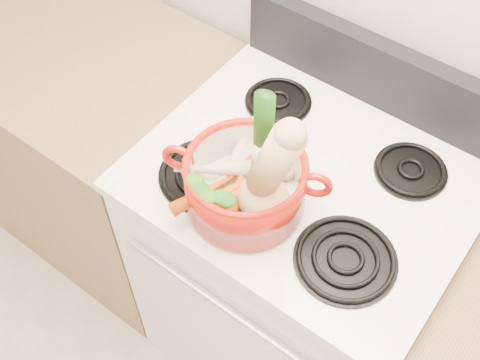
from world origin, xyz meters
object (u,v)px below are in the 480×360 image
Objects in this scene: squash at (267,172)px; leek at (264,139)px; stove_body at (295,271)px; dutch_oven at (246,184)px.

leek is (-0.06, 0.07, -0.00)m from squash.
stove_body is at bearing 48.09° from leek.
squash reaches higher than dutch_oven.
squash reaches higher than stove_body.
stove_body is at bearing 87.67° from squash.
squash is 1.03× the size of leek.
squash is (0.06, -0.02, 0.11)m from dutch_oven.
dutch_oven is at bearing -112.23° from leek.
squash is at bearing -65.87° from leek.
leek is at bearing 127.97° from squash.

